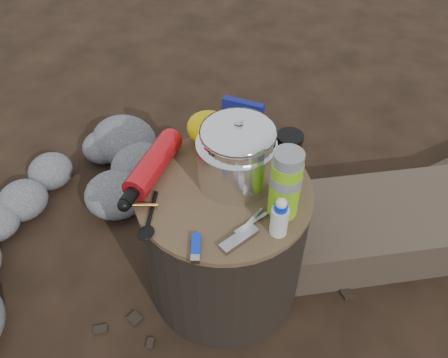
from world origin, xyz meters
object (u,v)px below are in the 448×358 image
at_px(stump, 224,240).
at_px(thermos, 285,184).
at_px(fuel_bottle, 153,164).
at_px(camping_pot, 238,152).
at_px(travel_mug, 289,151).

height_order(stump, thermos, thermos).
bearing_deg(stump, fuel_bottle, -169.77).
xyz_separation_m(stump, camping_pot, (0.01, 0.06, 0.32)).
bearing_deg(camping_pot, fuel_bottle, -156.73).
distance_m(stump, camping_pot, 0.32).
bearing_deg(fuel_bottle, camping_pot, 16.35).
distance_m(fuel_bottle, thermos, 0.37).
bearing_deg(fuel_bottle, travel_mug, 26.37).
distance_m(camping_pot, fuel_bottle, 0.24).
distance_m(thermos, travel_mug, 0.18).
bearing_deg(travel_mug, thermos, -71.94).
relative_size(fuel_bottle, travel_mug, 2.76).
height_order(thermos, travel_mug, thermos).
xyz_separation_m(stump, travel_mug, (0.11, 0.17, 0.27)).
relative_size(camping_pot, thermos, 1.00).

